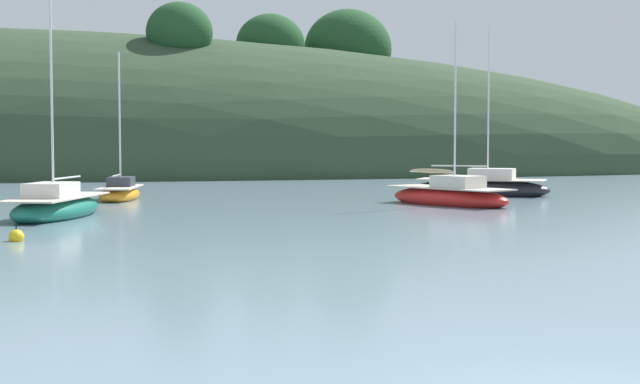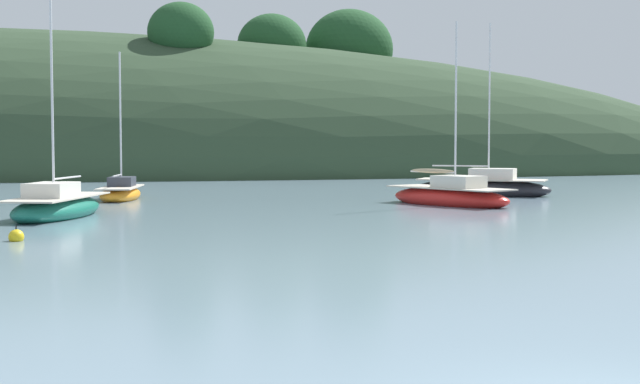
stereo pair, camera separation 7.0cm
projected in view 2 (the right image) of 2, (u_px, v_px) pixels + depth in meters
sailboat_navy_dinghy at (121, 193)px, 43.00m from camera, size 2.31×5.43×7.45m
sailboat_blue_center at (483, 187)px, 46.22m from camera, size 7.50×5.66×9.31m
sailboat_cream_ketch at (57, 207)px, 32.89m from camera, size 3.78×6.96×9.81m
sailboat_red_portside at (450, 196)px, 39.39m from camera, size 5.29×6.84×8.43m
mooring_buoy_inner at (16, 237)px, 25.09m from camera, size 0.44×0.44×0.54m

